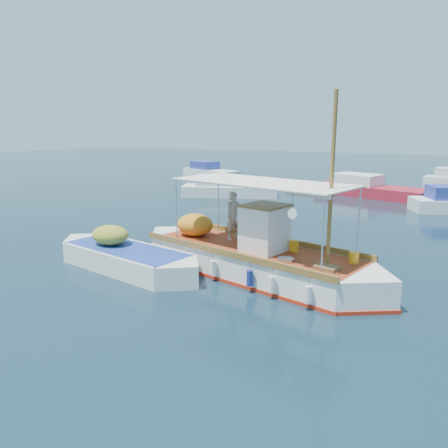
% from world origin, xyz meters
% --- Properties ---
extents(ground, '(160.00, 160.00, 0.00)m').
position_xyz_m(ground, '(0.00, 0.00, 0.00)').
color(ground, black).
rests_on(ground, ground).
extents(fishing_caique, '(10.15, 4.49, 6.36)m').
position_xyz_m(fishing_caique, '(-0.40, 0.13, 0.56)').
color(fishing_caique, white).
rests_on(fishing_caique, ground).
extents(dinghy, '(6.97, 2.88, 1.73)m').
position_xyz_m(dinghy, '(-4.72, -1.51, 0.36)').
color(dinghy, white).
rests_on(dinghy, ground).
extents(bg_boat_nw, '(7.47, 4.89, 1.80)m').
position_xyz_m(bg_boat_nw, '(-9.55, 15.76, 0.49)').
color(bg_boat_nw, silver).
rests_on(bg_boat_nw, ground).
extents(bg_boat_n, '(8.94, 5.28, 1.80)m').
position_xyz_m(bg_boat_n, '(-0.05, 20.92, 0.49)').
color(bg_boat_n, maroon).
rests_on(bg_boat_n, ground).
extents(bg_boat_far_w, '(7.31, 4.75, 1.80)m').
position_xyz_m(bg_boat_far_w, '(-17.35, 26.70, 0.49)').
color(bg_boat_far_w, silver).
rests_on(bg_boat_far_w, ground).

